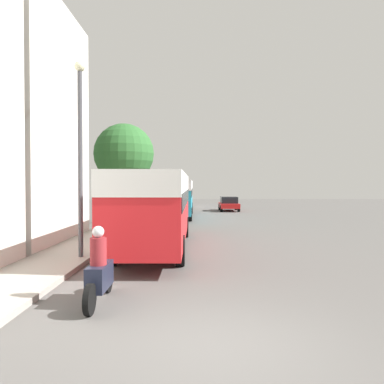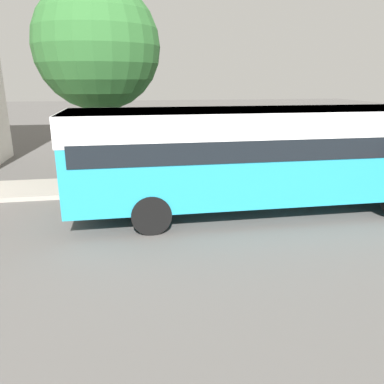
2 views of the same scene
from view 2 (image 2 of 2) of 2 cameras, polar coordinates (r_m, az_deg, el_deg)
bus_following at (r=10.77m, az=11.74°, el=6.90°), size 2.64×11.12×2.92m
street_tree at (r=13.19m, az=-14.22°, el=20.62°), size 4.02×4.02×6.56m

